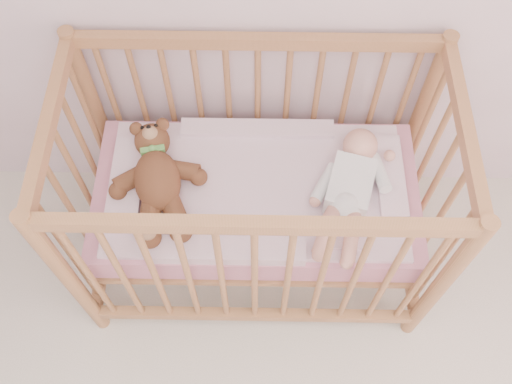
# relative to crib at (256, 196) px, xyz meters

# --- Properties ---
(crib) EXTENTS (1.36, 0.76, 1.00)m
(crib) POSITION_rel_crib_xyz_m (0.00, 0.00, 0.00)
(crib) COLOR #B4774C
(crib) RESTS_ON floor
(mattress) EXTENTS (1.22, 0.62, 0.13)m
(mattress) POSITION_rel_crib_xyz_m (0.00, 0.00, -0.01)
(mattress) COLOR #C87D99
(mattress) RESTS_ON crib
(blanket) EXTENTS (1.10, 0.58, 0.06)m
(blanket) POSITION_rel_crib_xyz_m (0.00, 0.00, 0.06)
(blanket) COLOR #E59DB8
(blanket) RESTS_ON mattress
(baby) EXTENTS (0.43, 0.64, 0.14)m
(baby) POSITION_rel_crib_xyz_m (0.34, -0.02, 0.14)
(baby) COLOR white
(baby) RESTS_ON blanket
(teddy_bear) EXTENTS (0.48, 0.60, 0.15)m
(teddy_bear) POSITION_rel_crib_xyz_m (-0.35, -0.02, 0.15)
(teddy_bear) COLOR brown
(teddy_bear) RESTS_ON blanket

